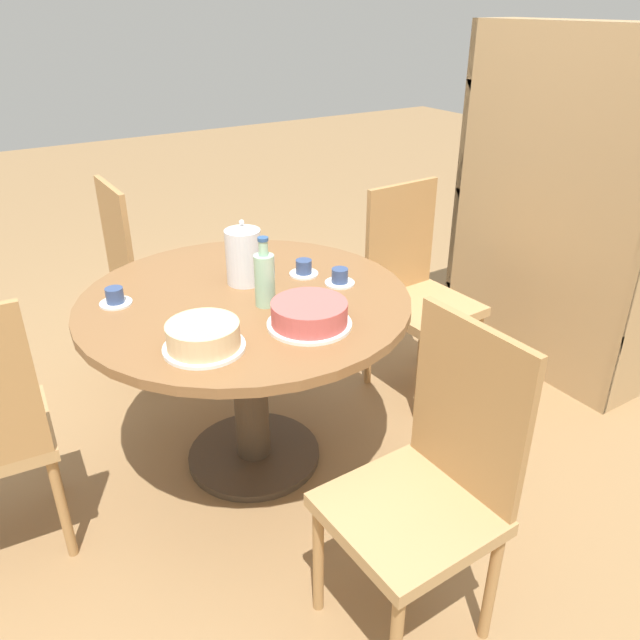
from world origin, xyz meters
TOP-DOWN VIEW (x-y plane):
  - ground_plane at (0.00, 0.00)m, footprint 14.00×14.00m
  - dining_table at (0.00, 0.00)m, footprint 1.22×1.22m
  - chair_a at (0.93, 0.09)m, footprint 0.43×0.43m
  - chair_b at (-0.11, 0.93)m, footprint 0.44×0.44m
  - chair_c at (-0.93, -0.07)m, footprint 0.42×0.42m
  - bookshelf at (0.07, 1.62)m, footprint 1.09×0.28m
  - coffee_pot at (-0.12, 0.06)m, footprint 0.14×0.14m
  - water_bottle at (0.10, 0.03)m, footprint 0.07×0.07m
  - cake_main at (0.32, 0.08)m, footprint 0.28×0.28m
  - cake_second at (0.28, -0.28)m, footprint 0.26×0.26m
  - cup_a at (0.09, 0.36)m, footprint 0.11×0.11m
  - cup_b at (-0.19, -0.42)m, footprint 0.11×0.11m
  - cup_c at (-0.06, 0.29)m, footprint 0.11×0.11m

SIDE VIEW (x-z plane):
  - ground_plane at x=0.00m, z-range 0.00..0.00m
  - chair_a at x=0.93m, z-range 0.02..1.00m
  - chair_b at x=-0.11m, z-range 0.02..1.00m
  - chair_c at x=-0.93m, z-range 0.02..1.00m
  - dining_table at x=0.00m, z-range 0.21..0.95m
  - cup_a at x=0.09m, z-range 0.74..0.80m
  - cup_b at x=-0.19m, z-range 0.74..0.80m
  - cup_c at x=-0.06m, z-range 0.74..0.80m
  - cake_main at x=0.32m, z-range 0.74..0.83m
  - cake_second at x=0.28m, z-range 0.74..0.83m
  - bookshelf at x=0.07m, z-range -0.01..1.63m
  - water_bottle at x=0.10m, z-range 0.72..0.98m
  - coffee_pot at x=-0.12m, z-range 0.73..0.98m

